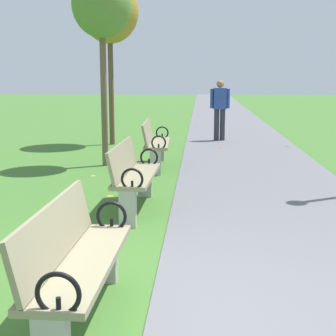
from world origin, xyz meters
name	(u,v)px	position (x,y,z in m)	size (l,w,h in m)	color
ground_plane	(146,321)	(0.00, 0.00, 0.00)	(80.00, 80.00, 0.00)	#42722D
paved_walkway	(224,116)	(1.39, 18.00, 0.01)	(2.79, 44.00, 0.02)	slate
park_bench_1	(76,260)	(-0.50, -0.05, 0.49)	(0.50, 1.61, 0.90)	gray
park_bench_2	(133,175)	(-0.50, 2.98, 0.49)	(0.51, 1.61, 0.90)	gray
park_bench_3	(155,143)	(-0.50, 6.04, 0.49)	(0.53, 1.62, 0.90)	gray
tree_2	(102,7)	(-1.51, 6.16, 3.04)	(1.13, 1.13, 3.71)	brown
tree_3	(109,12)	(-1.90, 9.12, 3.31)	(1.44, 1.44, 4.13)	brown
pedestrian_walking	(220,107)	(0.90, 9.94, 0.93)	(0.53, 0.24, 1.62)	#2D2D38
scattered_leaves	(151,205)	(-0.29, 3.19, 0.01)	(4.73, 9.99, 0.02)	#AD6B23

